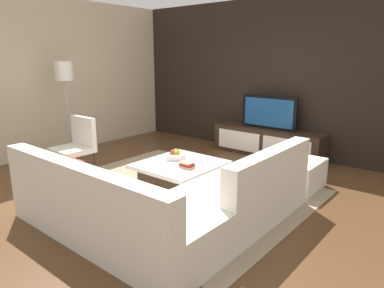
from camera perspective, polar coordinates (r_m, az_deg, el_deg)
ground_plane at (r=4.73m, az=-1.78°, el=-7.99°), size 14.00×14.00×0.00m
feature_wall_back at (r=6.66m, az=13.89°, el=10.46°), size 6.40×0.12×2.80m
side_wall_left at (r=7.03m, az=-21.06°, el=10.12°), size 0.12×5.20×2.80m
area_rug at (r=4.79m, az=-2.69°, el=-7.64°), size 3.38×2.76×0.01m
media_console at (r=6.56m, az=12.14°, el=0.32°), size 2.05×0.48×0.50m
television at (r=6.45m, az=12.39°, el=5.04°), size 1.05×0.06×0.59m
sectional_couch at (r=3.71m, az=-4.31°, el=-9.55°), size 2.42×2.44×0.83m
coffee_table at (r=4.79m, az=-1.91°, el=-5.12°), size 0.99×1.06×0.38m
accent_chair_near at (r=5.69m, az=-18.21°, el=0.29°), size 0.56×0.53×0.87m
floor_lamp at (r=6.44m, az=-20.02°, el=10.10°), size 0.31×0.31×1.69m
ottoman at (r=5.08m, az=16.18°, el=-4.55°), size 0.70×0.70×0.40m
fruit_bowl at (r=4.91m, az=-2.74°, el=-1.83°), size 0.28×0.28×0.14m
decorative_ball at (r=4.99m, az=16.43°, el=-1.01°), size 0.25×0.25×0.25m
book_stack at (r=4.50m, az=-0.87°, el=-3.43°), size 0.19×0.11×0.09m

